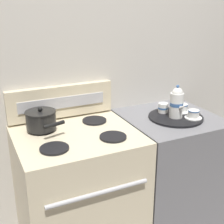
% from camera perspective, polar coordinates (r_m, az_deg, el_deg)
% --- Properties ---
extents(wall_back, '(6.00, 0.05, 2.20)m').
position_cam_1_polar(wall_back, '(2.17, -1.92, 4.86)').
color(wall_back, beige).
rests_on(wall_back, ground).
extents(stove, '(0.71, 0.65, 0.94)m').
position_cam_1_polar(stove, '(2.06, -6.00, -15.81)').
color(stove, beige).
rests_on(stove, ground).
extents(control_panel, '(0.69, 0.05, 0.21)m').
position_cam_1_polar(control_panel, '(2.05, -9.27, 1.91)').
color(control_panel, beige).
rests_on(control_panel, stove).
extents(side_counter, '(0.60, 0.62, 0.93)m').
position_cam_1_polar(side_counter, '(2.32, 9.99, -11.56)').
color(side_counter, slate).
rests_on(side_counter, ground).
extents(saucepan, '(0.19, 0.26, 0.14)m').
position_cam_1_polar(saucepan, '(1.89, -12.82, -1.42)').
color(saucepan, black).
rests_on(saucepan, stove).
extents(serving_tray, '(0.36, 0.36, 0.01)m').
position_cam_1_polar(serving_tray, '(2.10, 11.56, -0.92)').
color(serving_tray, black).
rests_on(serving_tray, side_counter).
extents(teapot, '(0.09, 0.14, 0.22)m').
position_cam_1_polar(teapot, '(2.05, 11.75, 1.71)').
color(teapot, white).
rests_on(teapot, serving_tray).
extents(teacup_left, '(0.11, 0.11, 0.06)m').
position_cam_1_polar(teacup_left, '(2.18, 12.73, 0.72)').
color(teacup_left, white).
rests_on(teacup_left, serving_tray).
extents(teacup_right, '(0.11, 0.11, 0.06)m').
position_cam_1_polar(teacup_right, '(2.08, 14.68, -0.39)').
color(teacup_right, white).
rests_on(teacup_right, serving_tray).
extents(creamer_jug, '(0.07, 0.07, 0.06)m').
position_cam_1_polar(creamer_jug, '(2.14, 9.31, 0.76)').
color(creamer_jug, white).
rests_on(creamer_jug, serving_tray).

